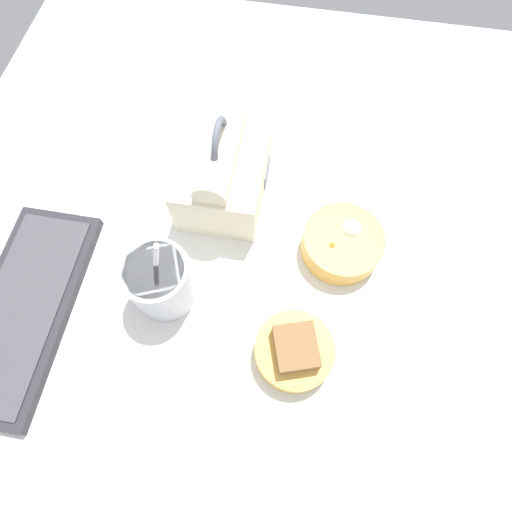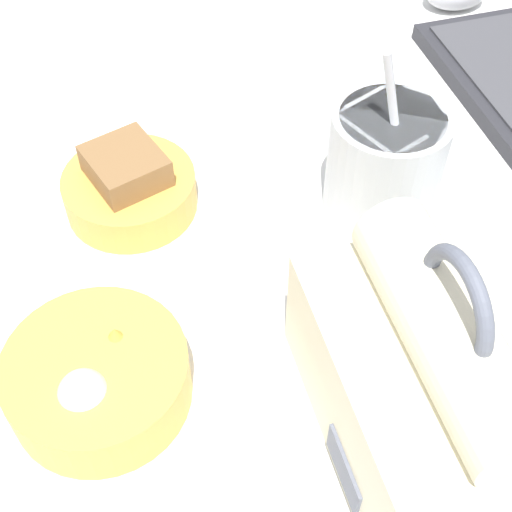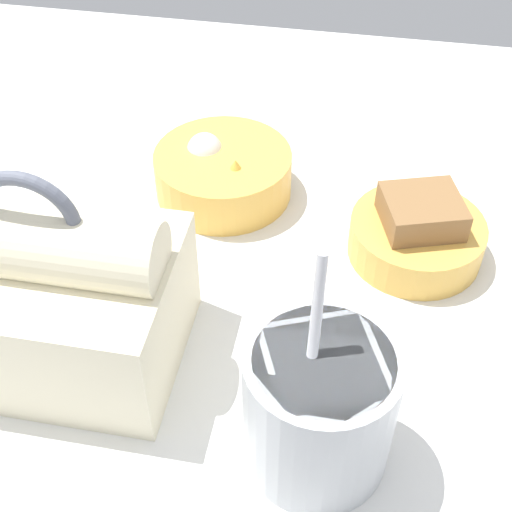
{
  "view_description": "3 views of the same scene",
  "coord_description": "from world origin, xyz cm",
  "px_view_note": "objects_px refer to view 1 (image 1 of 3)",
  "views": [
    {
      "loc": [
        -20.77,
        -9.81,
        64.59
      ],
      "look_at": [
        3.63,
        -5.61,
        7.0
      ],
      "focal_mm": 28.0,
      "sensor_mm": 36.0,
      "label": 1
    },
    {
      "loc": [
        37.85,
        -15.54,
        49.39
      ],
      "look_at": [
        3.63,
        -5.61,
        7.0
      ],
      "focal_mm": 50.0,
      "sensor_mm": 36.0,
      "label": 2
    },
    {
      "loc": [
        -3.85,
        34.88,
        46.92
      ],
      "look_at": [
        3.63,
        -5.61,
        7.0
      ],
      "focal_mm": 50.0,
      "sensor_mm": 36.0,
      "label": 3
    }
  ],
  "objects_px": {
    "keyboard": "(24,309)",
    "soup_cup": "(161,281)",
    "bento_bowl_snacks": "(342,243)",
    "lunch_bag": "(223,171)",
    "bento_bowl_sandwich": "(294,351)"
  },
  "relations": [
    {
      "from": "keyboard",
      "to": "soup_cup",
      "type": "distance_m",
      "value": 0.23
    },
    {
      "from": "keyboard",
      "to": "bento_bowl_snacks",
      "type": "xyz_separation_m",
      "value": [
        0.19,
        -0.49,
        0.01
      ]
    },
    {
      "from": "bento_bowl_snacks",
      "to": "lunch_bag",
      "type": "bearing_deg",
      "value": 69.0
    },
    {
      "from": "soup_cup",
      "to": "bento_bowl_snacks",
      "type": "distance_m",
      "value": 0.3
    },
    {
      "from": "lunch_bag",
      "to": "bento_bowl_snacks",
      "type": "bearing_deg",
      "value": -111.0
    },
    {
      "from": "soup_cup",
      "to": "bento_bowl_snacks",
      "type": "bearing_deg",
      "value": -65.3
    },
    {
      "from": "lunch_bag",
      "to": "soup_cup",
      "type": "relative_size",
      "value": 1.08
    },
    {
      "from": "lunch_bag",
      "to": "bento_bowl_sandwich",
      "type": "relative_size",
      "value": 1.58
    },
    {
      "from": "lunch_bag",
      "to": "soup_cup",
      "type": "xyz_separation_m",
      "value": [
        -0.21,
        0.06,
        -0.01
      ]
    },
    {
      "from": "bento_bowl_snacks",
      "to": "bento_bowl_sandwich",
      "type": "bearing_deg",
      "value": 163.87
    },
    {
      "from": "soup_cup",
      "to": "bento_bowl_snacks",
      "type": "relative_size",
      "value": 1.31
    },
    {
      "from": "lunch_bag",
      "to": "soup_cup",
      "type": "bearing_deg",
      "value": 164.98
    },
    {
      "from": "bento_bowl_sandwich",
      "to": "bento_bowl_snacks",
      "type": "height_order",
      "value": "bento_bowl_sandwich"
    },
    {
      "from": "lunch_bag",
      "to": "bento_bowl_snacks",
      "type": "height_order",
      "value": "lunch_bag"
    },
    {
      "from": "keyboard",
      "to": "lunch_bag",
      "type": "distance_m",
      "value": 0.39
    }
  ]
}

